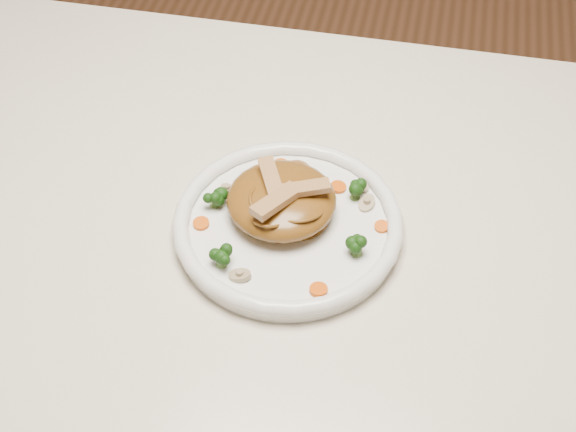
# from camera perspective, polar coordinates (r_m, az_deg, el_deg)

# --- Properties ---
(table) EXTENTS (1.20, 0.80, 0.75)m
(table) POSITION_cam_1_polar(r_m,az_deg,el_deg) (1.07, -0.05, -3.66)
(table) COLOR beige
(table) RESTS_ON ground
(plate) EXTENTS (0.34, 0.34, 0.02)m
(plate) POSITION_cam_1_polar(r_m,az_deg,el_deg) (0.98, 0.00, -0.87)
(plate) COLOR white
(plate) RESTS_ON table
(noodle_mound) EXTENTS (0.16, 0.16, 0.04)m
(noodle_mound) POSITION_cam_1_polar(r_m,az_deg,el_deg) (0.97, -0.47, 1.17)
(noodle_mound) COLOR brown
(noodle_mound) RESTS_ON plate
(chicken_a) EXTENTS (0.06, 0.04, 0.01)m
(chicken_a) POSITION_cam_1_polar(r_m,az_deg,el_deg) (0.94, 1.26, 1.99)
(chicken_a) COLOR tan
(chicken_a) RESTS_ON noodle_mound
(chicken_b) EXTENTS (0.04, 0.06, 0.01)m
(chicken_b) POSITION_cam_1_polar(r_m,az_deg,el_deg) (0.96, -1.25, 2.84)
(chicken_b) COLOR tan
(chicken_b) RESTS_ON noodle_mound
(chicken_c) EXTENTS (0.05, 0.07, 0.01)m
(chicken_c) POSITION_cam_1_polar(r_m,az_deg,el_deg) (0.93, -0.84, 1.07)
(chicken_c) COLOR tan
(chicken_c) RESTS_ON noodle_mound
(broccoli_0) EXTENTS (0.03, 0.03, 0.03)m
(broccoli_0) POSITION_cam_1_polar(r_m,az_deg,el_deg) (0.99, 4.84, 1.90)
(broccoli_0) COLOR #193C0C
(broccoli_0) RESTS_ON plate
(broccoli_1) EXTENTS (0.02, 0.02, 0.03)m
(broccoli_1) POSITION_cam_1_polar(r_m,az_deg,el_deg) (0.99, -5.26, 1.33)
(broccoli_1) COLOR #193C0C
(broccoli_1) RESTS_ON plate
(broccoli_2) EXTENTS (0.04, 0.04, 0.03)m
(broccoli_2) POSITION_cam_1_polar(r_m,az_deg,el_deg) (0.92, -4.82, -2.78)
(broccoli_2) COLOR #193C0C
(broccoli_2) RESTS_ON plate
(broccoli_3) EXTENTS (0.04, 0.04, 0.03)m
(broccoli_3) POSITION_cam_1_polar(r_m,az_deg,el_deg) (0.93, 4.99, -2.02)
(broccoli_3) COLOR #193C0C
(broccoli_3) RESTS_ON plate
(carrot_0) EXTENTS (0.02, 0.02, 0.00)m
(carrot_0) POSITION_cam_1_polar(r_m,az_deg,el_deg) (1.01, 3.60, 2.07)
(carrot_0) COLOR #EA5308
(carrot_0) RESTS_ON plate
(carrot_1) EXTENTS (0.02, 0.02, 0.00)m
(carrot_1) POSITION_cam_1_polar(r_m,az_deg,el_deg) (0.97, -6.22, -0.54)
(carrot_1) COLOR #EA5308
(carrot_1) RESTS_ON plate
(carrot_2) EXTENTS (0.02, 0.02, 0.00)m
(carrot_2) POSITION_cam_1_polar(r_m,az_deg,el_deg) (0.97, 6.69, -0.76)
(carrot_2) COLOR #EA5308
(carrot_2) RESTS_ON plate
(carrot_3) EXTENTS (0.02, 0.02, 0.00)m
(carrot_3) POSITION_cam_1_polar(r_m,az_deg,el_deg) (1.04, -0.54, 3.73)
(carrot_3) COLOR #EA5308
(carrot_3) RESTS_ON plate
(carrot_4) EXTENTS (0.03, 0.03, 0.00)m
(carrot_4) POSITION_cam_1_polar(r_m,az_deg,el_deg) (0.90, 2.19, -5.27)
(carrot_4) COLOR #EA5308
(carrot_4) RESTS_ON plate
(mushroom_0) EXTENTS (0.03, 0.03, 0.01)m
(mushroom_0) POSITION_cam_1_polar(r_m,az_deg,el_deg) (0.92, -3.45, -4.25)
(mushroom_0) COLOR tan
(mushroom_0) RESTS_ON plate
(mushroom_1) EXTENTS (0.03, 0.03, 0.01)m
(mushroom_1) POSITION_cam_1_polar(r_m,az_deg,el_deg) (0.99, 5.64, 0.90)
(mushroom_1) COLOR tan
(mushroom_1) RESTS_ON plate
(mushroom_2) EXTENTS (0.03, 0.03, 0.01)m
(mushroom_2) POSITION_cam_1_polar(r_m,az_deg,el_deg) (1.01, -4.35, 1.86)
(mushroom_2) COLOR tan
(mushroom_2) RESTS_ON plate
(mushroom_3) EXTENTS (0.03, 0.03, 0.01)m
(mushroom_3) POSITION_cam_1_polar(r_m,az_deg,el_deg) (1.01, 5.32, 2.12)
(mushroom_3) COLOR tan
(mushroom_3) RESTS_ON plate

